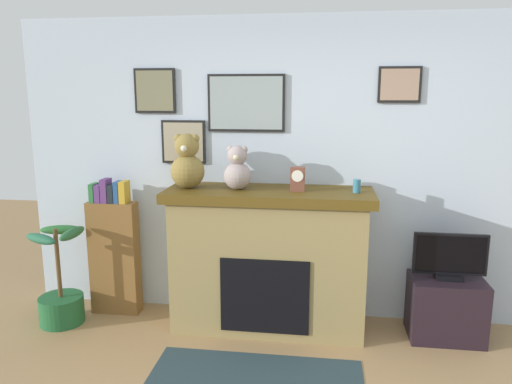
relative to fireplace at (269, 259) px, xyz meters
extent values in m
cube|color=silver|center=(0.37, 0.35, 0.70)|extent=(5.20, 0.12, 2.60)
cube|color=black|center=(-0.23, 0.27, 1.28)|extent=(0.66, 0.02, 0.48)
cube|color=#8F9EA0|center=(-0.23, 0.26, 1.28)|extent=(0.62, 0.00, 0.44)
cube|color=black|center=(-1.03, 0.27, 1.38)|extent=(0.36, 0.02, 0.38)
cube|color=#757154|center=(-1.03, 0.26, 1.38)|extent=(0.32, 0.00, 0.34)
cube|color=black|center=(-0.79, 0.27, 0.94)|extent=(0.39, 0.02, 0.38)
cube|color=tan|center=(-0.79, 0.26, 0.94)|extent=(0.35, 0.00, 0.34)
cube|color=black|center=(1.03, 0.27, 1.43)|extent=(0.34, 0.02, 0.29)
cube|color=tan|center=(1.03, 0.26, 1.43)|extent=(0.30, 0.00, 0.25)
cube|color=olive|center=(0.00, 0.00, -0.05)|extent=(1.57, 0.57, 1.11)
cube|color=#553F13|center=(0.00, 0.00, 0.55)|extent=(1.69, 0.63, 0.08)
cube|color=black|center=(0.00, -0.29, -0.21)|extent=(0.71, 0.02, 0.61)
cube|color=brown|center=(-1.40, 0.09, -0.09)|extent=(0.43, 0.16, 1.02)
cube|color=#296C37|center=(-1.56, 0.09, 0.51)|extent=(0.04, 0.13, 0.16)
cube|color=#5A3474|center=(-1.50, 0.09, 0.50)|extent=(0.05, 0.13, 0.16)
cube|color=#5C3271|center=(-1.44, 0.09, 0.53)|extent=(0.06, 0.13, 0.21)
cube|color=black|center=(-1.38, 0.09, 0.50)|extent=(0.05, 0.13, 0.16)
cube|color=#244C87|center=(-1.33, 0.09, 0.52)|extent=(0.04, 0.13, 0.19)
cube|color=gold|center=(-1.28, 0.09, 0.52)|extent=(0.06, 0.13, 0.19)
cylinder|color=#1E592D|center=(-1.78, -0.19, -0.48)|extent=(0.37, 0.37, 0.24)
cylinder|color=brown|center=(-1.78, -0.19, -0.06)|extent=(0.04, 0.04, 0.60)
ellipsoid|color=#275D32|center=(-1.63, -0.20, 0.21)|extent=(0.11, 0.36, 0.08)
ellipsoid|color=#28662E|center=(-1.82, -0.04, 0.19)|extent=(0.37, 0.18, 0.08)
ellipsoid|color=#235E40|center=(-1.84, -0.32, 0.19)|extent=(0.37, 0.24, 0.08)
cube|color=black|center=(1.45, -0.01, -0.35)|extent=(0.58, 0.40, 0.50)
cube|color=black|center=(1.45, -0.01, -0.08)|extent=(0.20, 0.14, 0.04)
cube|color=black|center=(1.45, -0.01, 0.11)|extent=(0.57, 0.03, 0.34)
cube|color=black|center=(1.45, -0.03, 0.11)|extent=(0.53, 0.00, 0.30)
cylinder|color=teal|center=(0.70, -0.02, 0.64)|extent=(0.06, 0.06, 0.11)
cube|color=brown|center=(0.23, -0.02, 0.69)|extent=(0.12, 0.08, 0.20)
cylinder|color=white|center=(0.23, -0.06, 0.72)|extent=(0.09, 0.01, 0.09)
sphere|color=olive|center=(-0.67, -0.02, 0.73)|extent=(0.28, 0.28, 0.28)
sphere|color=olive|center=(-0.67, -0.02, 0.94)|extent=(0.20, 0.20, 0.20)
sphere|color=olive|center=(-0.74, -0.02, 1.00)|extent=(0.07, 0.07, 0.07)
sphere|color=olive|center=(-0.60, -0.02, 1.00)|extent=(0.07, 0.07, 0.07)
sphere|color=beige|center=(-0.67, -0.10, 0.93)|extent=(0.06, 0.06, 0.06)
sphere|color=#A49493|center=(-0.26, -0.02, 0.70)|extent=(0.22, 0.22, 0.22)
sphere|color=#A49493|center=(-0.26, -0.02, 0.87)|extent=(0.16, 0.16, 0.16)
sphere|color=#A49493|center=(-0.31, -0.02, 0.92)|extent=(0.06, 0.06, 0.06)
sphere|color=#A49493|center=(-0.20, -0.02, 0.92)|extent=(0.06, 0.06, 0.06)
sphere|color=beige|center=(-0.26, -0.08, 0.86)|extent=(0.05, 0.05, 0.05)
camera|label=1|loc=(0.42, -3.85, 1.36)|focal=34.04mm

